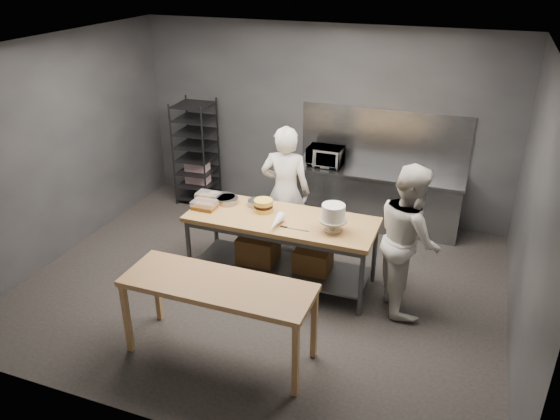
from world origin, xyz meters
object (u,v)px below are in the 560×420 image
near_counter (218,290)px  speed_rack (196,153)px  layer_cake (263,206)px  chef_right (409,238)px  frosted_cake_stand (333,214)px  microwave (325,156)px  chef_behind (285,192)px  work_table (281,241)px

near_counter → speed_rack: (-2.15, 3.53, 0.04)m
near_counter → layer_cake: 1.71m
chef_right → frosted_cake_stand: bearing=75.7°
microwave → frosted_cake_stand: size_ratio=1.57×
frosted_cake_stand → chef_behind: bearing=136.8°
chef_right → layer_cake: (-1.86, 0.08, 0.08)m
near_counter → frosted_cake_stand: bearing=61.3°
near_counter → speed_rack: bearing=121.4°
speed_rack → chef_right: size_ratio=0.96×
speed_rack → frosted_cake_stand: (2.96, -2.06, 0.29)m
work_table → chef_right: chef_right is taller
near_counter → chef_behind: chef_behind is taller
work_table → frosted_cake_stand: frosted_cake_stand is taller
chef_behind → chef_right: bearing=152.0°
layer_cake → work_table: bearing=-15.9°
microwave → layer_cake: microwave is taller
layer_cake → speed_rack: bearing=137.0°
chef_right → microwave: bearing=15.2°
frosted_cake_stand → speed_rack: bearing=145.1°
speed_rack → chef_right: bearing=-26.6°
near_counter → chef_right: (1.69, 1.61, 0.10)m
work_table → microwave: bearing=90.2°
frosted_cake_stand → layer_cake: bearing=167.2°
chef_behind → microwave: chef_behind is taller
near_counter → chef_behind: size_ratio=1.06×
speed_rack → near_counter: bearing=-58.6°
work_table → chef_right: size_ratio=1.31×
near_counter → microwave: size_ratio=3.69×
speed_rack → frosted_cake_stand: bearing=-34.9°
microwave → work_table: bearing=-89.8°
chef_right → microwave: (-1.60, 2.00, 0.13)m
layer_cake → chef_right: bearing=-2.5°
speed_rack → chef_behind: size_ratio=0.93×
chef_behind → frosted_cake_stand: bearing=130.4°
microwave → chef_right: bearing=-51.4°
chef_right → frosted_cake_stand: 0.92m
work_table → layer_cake: size_ratio=9.95×
speed_rack → layer_cake: speed_rack is taller
chef_behind → layer_cake: size_ratio=7.82×
near_counter → speed_rack: speed_rack is taller
chef_right → microwave: size_ratio=3.38×
microwave → frosted_cake_stand: bearing=-71.5°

